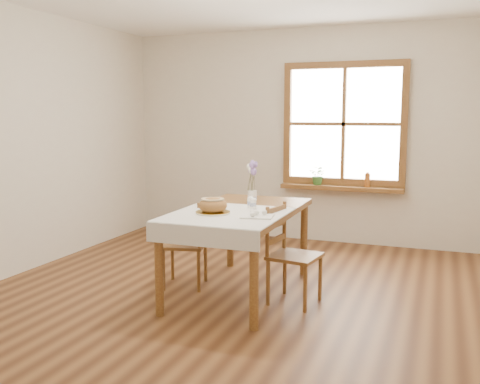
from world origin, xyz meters
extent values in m
plane|color=brown|center=(0.00, 0.00, 0.00)|extent=(5.00, 5.00, 0.00)
cube|color=silver|center=(0.00, 2.50, 1.30)|extent=(4.50, 0.10, 2.60)
cube|color=silver|center=(-2.25, 0.00, 1.30)|extent=(0.10, 5.00, 2.60)
cube|color=olive|center=(0.50, 2.46, 2.14)|extent=(1.46, 0.08, 0.08)
cube|color=olive|center=(0.50, 2.46, 0.76)|extent=(1.46, 0.08, 0.08)
cube|color=olive|center=(-0.19, 2.46, 1.45)|extent=(0.08, 0.08, 1.30)
cube|color=olive|center=(1.19, 2.46, 1.45)|extent=(0.08, 0.08, 1.30)
cube|color=olive|center=(0.50, 2.46, 1.45)|extent=(0.04, 0.06, 1.30)
cube|color=olive|center=(0.50, 2.46, 1.45)|extent=(1.30, 0.06, 0.04)
cube|color=white|center=(0.50, 2.49, 1.45)|extent=(1.30, 0.01, 1.30)
cube|color=olive|center=(0.50, 2.40, 0.69)|extent=(1.46, 0.20, 0.05)
cube|color=olive|center=(0.00, 0.30, 0.72)|extent=(0.90, 1.60, 0.05)
cylinder|color=olive|center=(-0.39, -0.44, 0.35)|extent=(0.07, 0.07, 0.70)
cylinder|color=olive|center=(0.39, -0.44, 0.35)|extent=(0.07, 0.07, 0.70)
cylinder|color=olive|center=(-0.39, 1.04, 0.35)|extent=(0.07, 0.07, 0.70)
cylinder|color=olive|center=(0.39, 1.04, 0.35)|extent=(0.07, 0.07, 0.70)
cube|color=white|center=(0.00, 0.00, 0.76)|extent=(0.91, 0.99, 0.01)
cylinder|color=white|center=(-0.12, -0.02, 0.77)|extent=(0.35, 0.35, 0.01)
ellipsoid|color=olive|center=(-0.12, -0.02, 0.84)|extent=(0.24, 0.24, 0.13)
cube|color=white|center=(0.27, -0.03, 0.77)|extent=(0.28, 0.25, 0.01)
cylinder|color=white|center=(0.13, 0.28, 0.81)|extent=(0.06, 0.06, 0.10)
cylinder|color=white|center=(0.09, 0.32, 0.81)|extent=(0.06, 0.06, 0.11)
cylinder|color=white|center=(-0.04, 0.73, 0.80)|extent=(0.10, 0.10, 0.09)
imported|color=#386B2A|center=(0.22, 2.40, 0.80)|extent=(0.27, 0.28, 0.18)
cylinder|color=#9D541D|center=(0.81, 2.40, 0.80)|extent=(0.08, 0.08, 0.18)
camera|label=1|loc=(1.62, -3.96, 1.57)|focal=40.00mm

